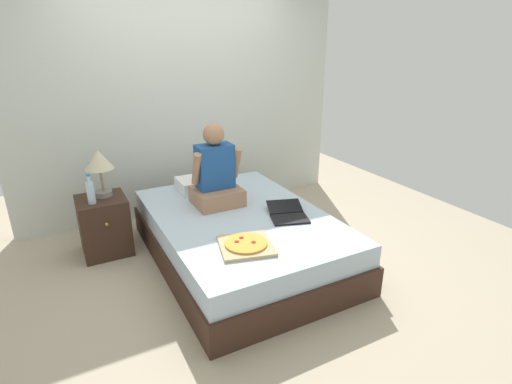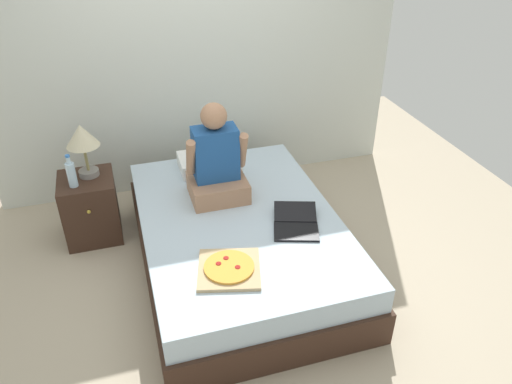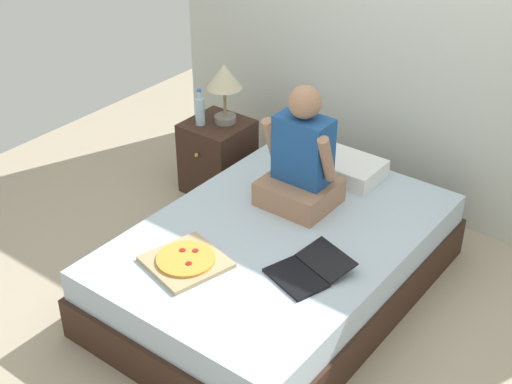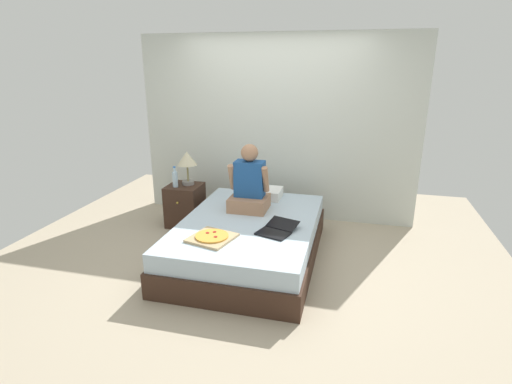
{
  "view_description": "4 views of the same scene",
  "coord_description": "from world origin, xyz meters",
  "px_view_note": "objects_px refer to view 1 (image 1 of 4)",
  "views": [
    {
      "loc": [
        -1.42,
        -3.0,
        1.96
      ],
      "look_at": [
        0.06,
        -0.2,
        0.73
      ],
      "focal_mm": 28.0,
      "sensor_mm": 36.0,
      "label": 1
    },
    {
      "loc": [
        -0.77,
        -2.99,
        2.62
      ],
      "look_at": [
        0.09,
        -0.13,
        0.74
      ],
      "focal_mm": 35.0,
      "sensor_mm": 36.0,
      "label": 2
    },
    {
      "loc": [
        2.01,
        -2.84,
        2.86
      ],
      "look_at": [
        -0.09,
        -0.1,
        0.74
      ],
      "focal_mm": 50.0,
      "sensor_mm": 36.0,
      "label": 3
    },
    {
      "loc": [
        1.09,
        -3.96,
        2.12
      ],
      "look_at": [
        0.07,
        0.03,
        0.78
      ],
      "focal_mm": 28.0,
      "sensor_mm": 36.0,
      "label": 4
    }
  ],
  "objects_px": {
    "bed": "(240,237)",
    "lamp_on_left_nightstand": "(99,163)",
    "person_seated": "(216,175)",
    "water_bottle": "(91,192)",
    "nightstand_left": "(104,225)",
    "laptop": "(288,215)",
    "pizza_box": "(246,245)"
  },
  "relations": [
    {
      "from": "pizza_box",
      "to": "lamp_on_left_nightstand",
      "type": "bearing_deg",
      "value": 121.59
    },
    {
      "from": "person_seated",
      "to": "laptop",
      "type": "distance_m",
      "value": 0.79
    },
    {
      "from": "laptop",
      "to": "pizza_box",
      "type": "bearing_deg",
      "value": -151.11
    },
    {
      "from": "pizza_box",
      "to": "water_bottle",
      "type": "bearing_deg",
      "value": 128.12
    },
    {
      "from": "lamp_on_left_nightstand",
      "to": "laptop",
      "type": "relative_size",
      "value": 0.91
    },
    {
      "from": "person_seated",
      "to": "pizza_box",
      "type": "relative_size",
      "value": 1.6
    },
    {
      "from": "pizza_box",
      "to": "person_seated",
      "type": "bearing_deg",
      "value": 81.43
    },
    {
      "from": "bed",
      "to": "nightstand_left",
      "type": "xyz_separation_m",
      "value": [
        -1.1,
        0.73,
        0.05
      ]
    },
    {
      "from": "nightstand_left",
      "to": "bed",
      "type": "bearing_deg",
      "value": -33.74
    },
    {
      "from": "lamp_on_left_nightstand",
      "to": "person_seated",
      "type": "xyz_separation_m",
      "value": [
        0.97,
        -0.44,
        -0.14
      ]
    },
    {
      "from": "bed",
      "to": "nightstand_left",
      "type": "distance_m",
      "value": 1.32
    },
    {
      "from": "lamp_on_left_nightstand",
      "to": "water_bottle",
      "type": "distance_m",
      "value": 0.28
    },
    {
      "from": "nightstand_left",
      "to": "person_seated",
      "type": "xyz_separation_m",
      "value": [
        1.01,
        -0.39,
        0.47
      ]
    },
    {
      "from": "bed",
      "to": "pizza_box",
      "type": "xyz_separation_m",
      "value": [
        -0.22,
        -0.57,
        0.25
      ]
    },
    {
      "from": "person_seated",
      "to": "pizza_box",
      "type": "bearing_deg",
      "value": -98.57
    },
    {
      "from": "bed",
      "to": "lamp_on_left_nightstand",
      "type": "bearing_deg",
      "value": 143.48
    },
    {
      "from": "person_seated",
      "to": "pizza_box",
      "type": "height_order",
      "value": "person_seated"
    },
    {
      "from": "bed",
      "to": "nightstand_left",
      "type": "height_order",
      "value": "nightstand_left"
    },
    {
      "from": "lamp_on_left_nightstand",
      "to": "water_bottle",
      "type": "relative_size",
      "value": 1.63
    },
    {
      "from": "nightstand_left",
      "to": "water_bottle",
      "type": "height_order",
      "value": "water_bottle"
    },
    {
      "from": "nightstand_left",
      "to": "lamp_on_left_nightstand",
      "type": "xyz_separation_m",
      "value": [
        0.04,
        0.05,
        0.61
      ]
    },
    {
      "from": "person_seated",
      "to": "nightstand_left",
      "type": "bearing_deg",
      "value": 158.91
    },
    {
      "from": "lamp_on_left_nightstand",
      "to": "water_bottle",
      "type": "height_order",
      "value": "lamp_on_left_nightstand"
    },
    {
      "from": "laptop",
      "to": "person_seated",
      "type": "bearing_deg",
      "value": 126.94
    },
    {
      "from": "bed",
      "to": "lamp_on_left_nightstand",
      "type": "relative_size",
      "value": 4.8
    },
    {
      "from": "person_seated",
      "to": "bed",
      "type": "bearing_deg",
      "value": -76.06
    },
    {
      "from": "laptop",
      "to": "water_bottle",
      "type": "bearing_deg",
      "value": 149.85
    },
    {
      "from": "lamp_on_left_nightstand",
      "to": "laptop",
      "type": "xyz_separation_m",
      "value": [
        1.42,
        -1.03,
        -0.41
      ]
    },
    {
      "from": "water_bottle",
      "to": "person_seated",
      "type": "relative_size",
      "value": 0.35
    },
    {
      "from": "lamp_on_left_nightstand",
      "to": "person_seated",
      "type": "relative_size",
      "value": 0.58
    },
    {
      "from": "bed",
      "to": "pizza_box",
      "type": "height_order",
      "value": "pizza_box"
    },
    {
      "from": "bed",
      "to": "lamp_on_left_nightstand",
      "type": "height_order",
      "value": "lamp_on_left_nightstand"
    }
  ]
}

